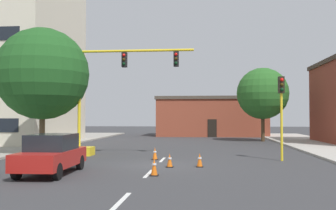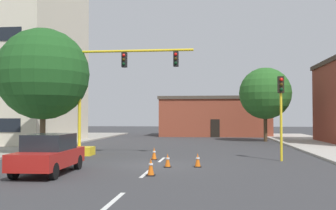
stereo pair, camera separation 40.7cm
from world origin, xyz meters
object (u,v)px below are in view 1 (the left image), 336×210
(traffic_signal_gantry, at_px, (95,121))
(traffic_cone_roadside_c, at_px, (170,160))
(tree_right_far, at_px, (263,94))
(traffic_cone_roadside_d, at_px, (154,167))
(traffic_cone_roadside_b, at_px, (155,154))
(traffic_cone_roadside_a, at_px, (200,160))
(traffic_light_pole_right, at_px, (281,99))
(tree_left_near, at_px, (43,74))
(sedan_red_mid_left, at_px, (51,154))

(traffic_signal_gantry, xyz_separation_m, traffic_cone_roadside_c, (5.37, -5.27, -1.86))
(tree_right_far, distance_m, traffic_cone_roadside_d, 25.35)
(traffic_cone_roadside_b, relative_size, traffic_cone_roadside_d, 0.94)
(traffic_cone_roadside_a, bearing_deg, traffic_light_pole_right, 34.36)
(traffic_light_pole_right, bearing_deg, traffic_signal_gantry, 170.71)
(tree_right_far, relative_size, traffic_cone_roadside_d, 9.69)
(traffic_cone_roadside_b, height_order, traffic_cone_roadside_c, traffic_cone_roadside_b)
(traffic_cone_roadside_a, bearing_deg, traffic_cone_roadside_c, -170.49)
(traffic_signal_gantry, bearing_deg, traffic_light_pole_right, -9.29)
(tree_left_near, xyz_separation_m, traffic_cone_roadside_d, (8.36, -7.77, -4.91))
(tree_left_near, bearing_deg, tree_right_far, 44.16)
(tree_left_near, relative_size, traffic_cone_roadside_b, 11.33)
(sedan_red_mid_left, bearing_deg, tree_left_near, 116.38)
(traffic_cone_roadside_a, xyz_separation_m, traffic_cone_roadside_b, (-2.65, 3.01, 0.02))
(traffic_signal_gantry, distance_m, traffic_light_pole_right, 11.69)
(traffic_cone_roadside_a, height_order, traffic_cone_roadside_b, traffic_cone_roadside_b)
(traffic_cone_roadside_b, bearing_deg, traffic_cone_roadside_d, -82.74)
(sedan_red_mid_left, distance_m, traffic_cone_roadside_c, 5.67)
(traffic_signal_gantry, height_order, tree_right_far, tree_right_far)
(traffic_signal_gantry, distance_m, traffic_cone_roadside_d, 9.65)
(sedan_red_mid_left, bearing_deg, traffic_cone_roadside_c, 29.09)
(traffic_light_pole_right, xyz_separation_m, traffic_cone_roadside_c, (-6.09, -3.40, -3.19))
(tree_right_far, bearing_deg, tree_left_near, -135.84)
(tree_right_far, relative_size, traffic_cone_roadside_a, 10.79)
(traffic_signal_gantry, xyz_separation_m, traffic_light_pole_right, (11.46, -1.87, 1.33))
(tree_right_far, bearing_deg, traffic_light_pole_right, -94.89)
(tree_right_far, height_order, sedan_red_mid_left, tree_right_far)
(traffic_light_pole_right, distance_m, tree_right_far, 17.55)
(traffic_cone_roadside_a, bearing_deg, traffic_cone_roadside_d, -121.62)
(traffic_signal_gantry, bearing_deg, traffic_cone_roadside_b, -25.61)
(traffic_signal_gantry, relative_size, traffic_cone_roadside_c, 12.12)
(traffic_cone_roadside_b, bearing_deg, traffic_light_pole_right, 1.10)
(tree_left_near, xyz_separation_m, traffic_cone_roadside_b, (7.59, -1.71, -4.93))
(traffic_cone_roadside_d, bearing_deg, traffic_signal_gantry, 121.63)
(traffic_cone_roadside_a, distance_m, traffic_cone_roadside_b, 4.01)
(tree_right_far, xyz_separation_m, sedan_red_mid_left, (-12.51, -23.58, -3.98))
(tree_left_near, relative_size, traffic_cone_roadside_a, 11.90)
(sedan_red_mid_left, height_order, traffic_cone_roadside_c, sedan_red_mid_left)
(tree_left_near, height_order, traffic_cone_roadside_d, tree_left_near)
(traffic_light_pole_right, height_order, sedan_red_mid_left, traffic_light_pole_right)
(traffic_light_pole_right, height_order, tree_right_far, tree_right_far)
(tree_left_near, height_order, traffic_cone_roadside_b, tree_left_near)
(traffic_light_pole_right, bearing_deg, tree_left_near, 173.95)
(traffic_cone_roadside_d, bearing_deg, traffic_light_pole_right, 43.70)
(traffic_cone_roadside_a, distance_m, traffic_cone_roadside_c, 1.50)
(traffic_light_pole_right, xyz_separation_m, traffic_cone_roadside_a, (-4.61, -3.15, -3.19))
(traffic_signal_gantry, height_order, traffic_cone_roadside_b, traffic_signal_gantry)
(tree_left_near, distance_m, sedan_red_mid_left, 9.67)
(sedan_red_mid_left, bearing_deg, traffic_signal_gantry, 93.13)
(tree_right_far, height_order, traffic_cone_roadside_b, tree_right_far)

